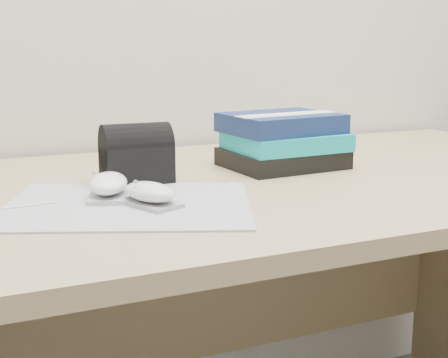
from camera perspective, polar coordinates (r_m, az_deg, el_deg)
name	(u,v)px	position (r m, az deg, el deg)	size (l,w,h in m)	color
desk	(233,285)	(1.28, 0.81, -9.68)	(1.60, 0.80, 0.73)	tan
mousepad	(128,204)	(0.98, -8.77, -2.32)	(0.38, 0.29, 0.00)	gray
mouse_rear	(108,185)	(1.02, -10.53, -0.58)	(0.09, 0.12, 0.05)	#A9AAAC
mouse_front	(150,194)	(0.96, -6.79, -1.36)	(0.09, 0.11, 0.04)	#9C9C9E
book_stack	(283,141)	(1.27, 5.42, 3.50)	(0.24, 0.20, 0.11)	black
pouch	(136,154)	(1.12, -8.03, 2.25)	(0.12, 0.09, 0.11)	black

